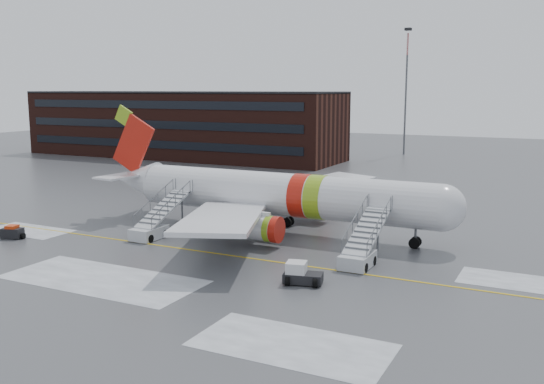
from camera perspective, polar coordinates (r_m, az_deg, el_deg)
The scene contains 8 objects.
ground at distance 47.53m, azimuth -2.03°, elevation -5.89°, with size 260.00×260.00×0.00m, color #494C4F.
airliner at distance 54.32m, azimuth 0.05°, elevation -0.21°, with size 35.03×32.97×11.18m.
airstair_fwd at distance 45.00m, azimuth 8.37°, elevation -5.47°, with size 2.05×7.70×3.48m.
airstair_aft at distance 53.65m, azimuth -11.04°, elevation -3.08°, with size 2.05×7.70×3.48m.
pushback_tug at distance 40.49m, azimuth 2.71°, elevation -7.73°, with size 2.81×2.36×1.46m.
baggage_tractor at distance 56.95m, azimuth -23.24°, elevation -3.55°, with size 2.33×1.45×1.16m.
terminal_building at distance 116.54m, azimuth -8.62°, elevation 6.35°, with size 62.00×16.11×12.30m.
light_mast_far_n at distance 121.92m, azimuth 12.52°, elevation 9.97°, with size 1.20×1.20×24.25m.
Camera 1 is at (21.95, -40.18, 12.75)m, focal length 40.00 mm.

